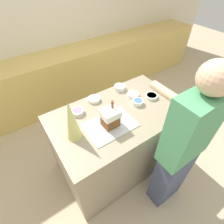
{
  "coord_description": "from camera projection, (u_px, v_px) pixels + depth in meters",
  "views": [
    {
      "loc": [
        -0.79,
        -1.04,
        2.17
      ],
      "look_at": [
        -0.08,
        0.0,
        0.98
      ],
      "focal_mm": 28.0,
      "sensor_mm": 36.0,
      "label": 1
    }
  ],
  "objects": [
    {
      "name": "ground_plane",
      "position": [
        117.0,
        161.0,
        2.43
      ],
      "size": [
        12.0,
        12.0,
        0.0
      ],
      "primitive_type": "plane",
      "color": "#C6B28E"
    },
    {
      "name": "wall_back",
      "position": [
        45.0,
        23.0,
        2.74
      ],
      "size": [
        8.0,
        0.05,
        2.6
      ],
      "color": "beige",
      "rests_on": "ground_plane"
    },
    {
      "name": "back_cabinet_block",
      "position": [
        63.0,
        79.0,
        3.13
      ],
      "size": [
        6.0,
        0.6,
        0.91
      ],
      "color": "#DBBC60",
      "rests_on": "ground_plane"
    },
    {
      "name": "kitchen_island",
      "position": [
        118.0,
        140.0,
        2.12
      ],
      "size": [
        1.41,
        0.85,
        0.92
      ],
      "color": "gray",
      "rests_on": "ground_plane"
    },
    {
      "name": "baking_tray",
      "position": [
        110.0,
        125.0,
        1.67
      ],
      "size": [
        0.48,
        0.33,
        0.01
      ],
      "color": "silver",
      "rests_on": "kitchen_island"
    },
    {
      "name": "gingerbread_house",
      "position": [
        110.0,
        118.0,
        1.6
      ],
      "size": [
        0.16,
        0.14,
        0.26
      ],
      "color": "brown",
      "rests_on": "baking_tray"
    },
    {
      "name": "decorative_tree",
      "position": [
        71.0,
        120.0,
        1.44
      ],
      "size": [
        0.14,
        0.14,
        0.41
      ],
      "color": "#DBD675",
      "rests_on": "kitchen_island"
    },
    {
      "name": "candy_bowl_near_tray_left",
      "position": [
        151.0,
        96.0,
        1.98
      ],
      "size": [
        0.14,
        0.14,
        0.04
      ],
      "color": "white",
      "rests_on": "kitchen_island"
    },
    {
      "name": "candy_bowl_center_rear",
      "position": [
        133.0,
        95.0,
        1.99
      ],
      "size": [
        0.13,
        0.13,
        0.04
      ],
      "color": "white",
      "rests_on": "kitchen_island"
    },
    {
      "name": "candy_bowl_far_left",
      "position": [
        138.0,
        102.0,
        1.88
      ],
      "size": [
        0.12,
        0.12,
        0.05
      ],
      "color": "white",
      "rests_on": "kitchen_island"
    },
    {
      "name": "candy_bowl_behind_tray",
      "position": [
        94.0,
        99.0,
        1.93
      ],
      "size": [
        0.14,
        0.14,
        0.04
      ],
      "color": "silver",
      "rests_on": "kitchen_island"
    },
    {
      "name": "candy_bowl_near_tray_right",
      "position": [
        120.0,
        87.0,
        2.08
      ],
      "size": [
        0.13,
        0.13,
        0.05
      ],
      "color": "white",
      "rests_on": "kitchen_island"
    },
    {
      "name": "candy_bowl_far_right",
      "position": [
        78.0,
        112.0,
        1.78
      ],
      "size": [
        0.13,
        0.13,
        0.04
      ],
      "color": "silver",
      "rests_on": "kitchen_island"
    },
    {
      "name": "person",
      "position": [
        182.0,
        149.0,
        1.51
      ],
      "size": [
        0.45,
        0.57,
        1.72
      ],
      "color": "#424C6B",
      "rests_on": "ground_plane"
    }
  ]
}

